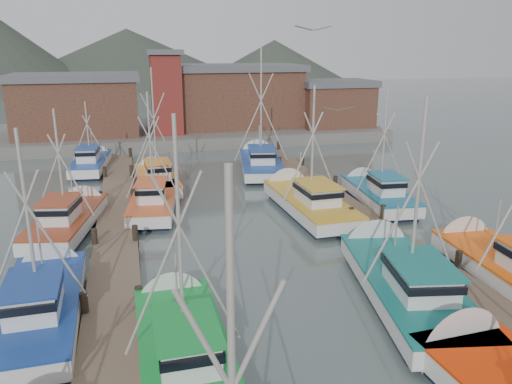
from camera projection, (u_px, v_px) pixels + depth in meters
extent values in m
plane|color=#51615E|center=(275.00, 276.00, 22.54)|extent=(260.00, 260.00, 0.00)
cube|color=brown|center=(116.00, 253.00, 24.55)|extent=(2.20, 46.00, 0.40)
cylinder|color=black|center=(85.00, 311.00, 18.66)|extent=(0.30, 0.30, 1.50)
cylinder|color=black|center=(95.00, 243.00, 25.18)|extent=(0.30, 0.30, 1.50)
cylinder|color=black|center=(101.00, 203.00, 31.69)|extent=(0.30, 0.30, 1.50)
cylinder|color=black|center=(105.00, 176.00, 38.20)|extent=(0.30, 0.30, 1.50)
cylinder|color=black|center=(108.00, 157.00, 44.72)|extent=(0.30, 0.30, 1.50)
cylinder|color=black|center=(140.00, 305.00, 19.13)|extent=(0.30, 0.30, 1.50)
cylinder|color=black|center=(136.00, 239.00, 25.65)|extent=(0.30, 0.30, 1.50)
cylinder|color=black|center=(133.00, 200.00, 32.16)|extent=(0.30, 0.30, 1.50)
cylinder|color=black|center=(132.00, 175.00, 38.68)|extent=(0.30, 0.30, 1.50)
cylinder|color=black|center=(131.00, 156.00, 45.19)|extent=(0.30, 0.30, 1.50)
cube|color=brown|center=(375.00, 229.00, 27.87)|extent=(2.20, 46.00, 0.40)
cylinder|color=black|center=(418.00, 271.00, 21.98)|extent=(0.30, 0.30, 1.50)
cylinder|color=black|center=(351.00, 220.00, 28.49)|extent=(0.30, 0.30, 1.50)
cylinder|color=black|center=(309.00, 188.00, 35.01)|extent=(0.30, 0.30, 1.50)
cylinder|color=black|center=(280.00, 166.00, 41.52)|extent=(0.30, 0.30, 1.50)
cylinder|color=black|center=(259.00, 150.00, 48.04)|extent=(0.30, 0.30, 1.50)
cylinder|color=black|center=(458.00, 267.00, 22.45)|extent=(0.30, 0.30, 1.50)
cylinder|color=black|center=(383.00, 217.00, 28.97)|extent=(0.30, 0.30, 1.50)
cylinder|color=black|center=(335.00, 186.00, 35.48)|extent=(0.30, 0.30, 1.50)
cylinder|color=black|center=(302.00, 165.00, 42.00)|extent=(0.30, 0.30, 1.50)
cylinder|color=black|center=(278.00, 149.00, 48.51)|extent=(0.30, 0.30, 1.50)
cube|color=slate|center=(183.00, 133.00, 56.81)|extent=(44.00, 16.00, 1.20)
cube|color=brown|center=(77.00, 108.00, 51.41)|extent=(12.00, 8.00, 5.50)
cube|color=slate|center=(74.00, 77.00, 50.54)|extent=(12.72, 8.48, 0.70)
cube|color=brown|center=(235.00, 99.00, 57.20)|extent=(14.00, 9.00, 6.20)
cube|color=slate|center=(234.00, 68.00, 56.24)|extent=(14.84, 9.54, 0.70)
cube|color=brown|center=(334.00, 106.00, 57.25)|extent=(8.00, 6.00, 4.50)
cube|color=slate|center=(335.00, 83.00, 56.53)|extent=(8.48, 6.36, 0.70)
cube|color=maroon|center=(166.00, 95.00, 51.33)|extent=(3.00, 3.00, 8.00)
cube|color=slate|center=(164.00, 53.00, 50.15)|extent=(3.60, 3.60, 0.50)
cone|color=#3D453A|center=(130.00, 84.00, 142.34)|extent=(140.00, 140.00, 30.00)
cone|color=#3D453A|center=(274.00, 84.00, 142.51)|extent=(90.00, 90.00, 24.00)
cone|color=silver|center=(450.00, 342.00, 16.55)|extent=(3.13, 1.27, 3.07)
cube|color=black|center=(185.00, 370.00, 15.87)|extent=(2.44, 7.27, 0.70)
cube|color=silver|center=(184.00, 353.00, 15.69)|extent=(2.77, 8.26, 0.80)
cube|color=#119535|center=(184.00, 342.00, 15.59)|extent=(2.85, 8.34, 0.10)
cone|color=silver|center=(171.00, 296.00, 19.55)|extent=(2.58, 1.13, 2.57)
cube|color=silver|center=(187.00, 344.00, 14.51)|extent=(1.69, 2.49, 1.10)
cube|color=black|center=(187.00, 337.00, 14.45)|extent=(1.80, 2.74, 0.28)
cube|color=#119535|center=(186.00, 326.00, 14.35)|extent=(1.91, 2.90, 0.07)
cylinder|color=#B0ABA2|center=(179.00, 237.00, 14.44)|extent=(0.12, 0.12, 7.12)
cylinder|color=#B0ABA2|center=(162.00, 265.00, 14.54)|extent=(2.54, 0.12, 5.57)
cylinder|color=#B0ABA2|center=(198.00, 262.00, 14.80)|extent=(2.54, 0.12, 5.57)
cylinder|color=#B0ABA2|center=(177.00, 286.00, 16.62)|extent=(0.07, 0.07, 2.30)
cube|color=black|center=(406.00, 301.00, 20.19)|extent=(4.28, 8.85, 0.70)
cube|color=silver|center=(407.00, 287.00, 20.01)|extent=(4.86, 10.05, 0.80)
cube|color=#15706A|center=(408.00, 278.00, 19.90)|extent=(4.97, 10.17, 0.10)
cone|color=silver|center=(372.00, 245.00, 24.67)|extent=(3.16, 1.64, 3.01)
cube|color=silver|center=(420.00, 278.00, 18.63)|extent=(2.45, 3.20, 1.10)
cube|color=black|center=(421.00, 272.00, 18.57)|extent=(2.62, 3.51, 0.28)
cube|color=#15706A|center=(422.00, 264.00, 18.47)|extent=(2.78, 3.72, 0.07)
cylinder|color=#B0ABA2|center=(418.00, 193.00, 18.71)|extent=(0.16, 0.16, 7.17)
cylinder|color=#B0ABA2|center=(400.00, 215.00, 18.91)|extent=(2.55, 0.57, 5.61)
cylinder|color=#B0ABA2|center=(432.00, 214.00, 18.98)|extent=(2.55, 0.57, 5.61)
cylinder|color=#B0ABA2|center=(396.00, 234.00, 21.22)|extent=(0.09, 0.09, 2.69)
cube|color=black|center=(43.00, 324.00, 18.52)|extent=(2.56, 7.37, 0.70)
cube|color=silver|center=(41.00, 309.00, 18.33)|extent=(2.91, 8.38, 0.80)
cube|color=navy|center=(40.00, 299.00, 18.23)|extent=(2.99, 8.46, 0.10)
cone|color=silver|center=(53.00, 267.00, 22.22)|extent=(2.62, 1.17, 2.59)
cube|color=silver|center=(34.00, 298.00, 17.15)|extent=(1.74, 2.54, 1.10)
cube|color=black|center=(33.00, 292.00, 17.08)|extent=(1.85, 2.79, 0.28)
cube|color=navy|center=(32.00, 282.00, 16.98)|extent=(1.96, 2.96, 0.07)
cylinder|color=#B0ABA2|center=(28.00, 219.00, 17.19)|extent=(0.13, 0.13, 6.31)
cylinder|color=#B0ABA2|center=(13.00, 241.00, 17.25)|extent=(2.27, 0.15, 4.93)
cylinder|color=#B0ABA2|center=(48.00, 237.00, 17.54)|extent=(2.27, 0.15, 4.93)
cylinder|color=#B0ABA2|center=(41.00, 253.00, 19.27)|extent=(0.07, 0.07, 2.49)
cone|color=silver|center=(457.00, 239.00, 25.48)|extent=(2.84, 1.28, 2.78)
cylinder|color=#B0ABA2|center=(497.00, 225.00, 22.33)|extent=(0.08, 0.08, 2.57)
cube|color=black|center=(154.00, 212.00, 31.22)|extent=(3.13, 7.05, 0.70)
cube|color=silver|center=(154.00, 202.00, 31.04)|extent=(3.55, 8.02, 0.80)
cube|color=#E45D28|center=(153.00, 196.00, 30.93)|extent=(3.64, 8.10, 0.10)
cone|color=silver|center=(158.00, 187.00, 34.78)|extent=(2.55, 1.42, 2.42)
cube|color=silver|center=(152.00, 191.00, 29.89)|extent=(1.86, 2.51, 1.10)
cube|color=black|center=(151.00, 188.00, 29.82)|extent=(2.00, 2.76, 0.28)
cube|color=#E45D28|center=(151.00, 182.00, 29.72)|extent=(2.12, 2.93, 0.07)
cylinder|color=#B0ABA2|center=(150.00, 145.00, 29.89)|extent=(0.12, 0.12, 6.37)
cylinder|color=#B0ABA2|center=(142.00, 158.00, 30.05)|extent=(2.27, 0.39, 4.98)
cylinder|color=#B0ABA2|center=(159.00, 157.00, 30.15)|extent=(2.27, 0.39, 4.98)
cylinder|color=#B0ABA2|center=(154.00, 171.00, 31.92)|extent=(0.07, 0.07, 2.16)
cube|color=black|center=(309.00, 213.00, 30.92)|extent=(2.97, 8.26, 0.70)
cube|color=silver|center=(310.00, 203.00, 30.74)|extent=(3.37, 9.39, 0.80)
cube|color=gold|center=(310.00, 197.00, 30.63)|extent=(3.47, 9.48, 0.10)
cone|color=silver|center=(284.00, 186.00, 35.05)|extent=(2.94, 1.21, 2.90)
cube|color=silver|center=(317.00, 193.00, 29.45)|extent=(1.98, 2.85, 1.10)
cube|color=black|center=(317.00, 190.00, 29.39)|extent=(2.11, 3.14, 0.28)
cube|color=gold|center=(318.00, 184.00, 29.29)|extent=(2.24, 3.33, 0.07)
cylinder|color=#B0ABA2|center=(313.00, 143.00, 29.52)|extent=(0.13, 0.13, 6.76)
cylinder|color=#B0ABA2|center=(303.00, 157.00, 29.58)|extent=(2.43, 0.19, 5.29)
cylinder|color=#B0ABA2|center=(322.00, 156.00, 29.90)|extent=(2.43, 0.19, 5.29)
cylinder|color=#B0ABA2|center=(300.00, 172.00, 31.83)|extent=(0.08, 0.08, 2.59)
cube|color=black|center=(68.00, 232.00, 27.75)|extent=(3.61, 7.37, 0.70)
cube|color=silver|center=(67.00, 221.00, 27.57)|extent=(4.10, 8.37, 0.80)
cube|color=#9C3B1D|center=(66.00, 215.00, 27.46)|extent=(4.19, 8.46, 0.10)
cone|color=silver|center=(87.00, 202.00, 31.45)|extent=(2.67, 1.56, 2.50)
cube|color=silver|center=(59.00, 210.00, 26.38)|extent=(2.05, 2.67, 1.10)
cube|color=black|center=(59.00, 206.00, 26.32)|extent=(2.20, 2.93, 0.28)
cube|color=#9C3B1D|center=(58.00, 200.00, 26.22)|extent=(2.33, 3.11, 0.07)
cylinder|color=#B0ABA2|center=(59.00, 164.00, 26.49)|extent=(0.14, 0.14, 5.81)
cylinder|color=#B0ABA2|center=(50.00, 176.00, 26.65)|extent=(2.07, 0.49, 4.55)
cylinder|color=#B0ABA2|center=(71.00, 176.00, 26.71)|extent=(2.07, 0.49, 4.55)
cylinder|color=#B0ABA2|center=(72.00, 186.00, 28.51)|extent=(0.08, 0.08, 2.41)
cube|color=black|center=(379.00, 204.00, 32.68)|extent=(2.87, 6.97, 0.70)
cube|color=silver|center=(379.00, 195.00, 32.50)|extent=(3.26, 7.93, 0.80)
cube|color=#176B8D|center=(380.00, 189.00, 32.39)|extent=(3.35, 8.01, 0.10)
cone|color=silver|center=(359.00, 182.00, 36.20)|extent=(2.53, 1.33, 2.44)
cube|color=silver|center=(386.00, 185.00, 31.35)|extent=(1.79, 2.45, 1.10)
cube|color=black|center=(386.00, 181.00, 31.29)|extent=(1.91, 2.70, 0.28)
cube|color=#176B8D|center=(387.00, 175.00, 31.19)|extent=(2.03, 2.86, 0.07)
cylinder|color=#B0ABA2|center=(384.00, 141.00, 31.34)|extent=(0.12, 0.12, 6.42)
cylinder|color=#B0ABA2|center=(376.00, 153.00, 31.48)|extent=(2.29, 0.30, 5.02)
cylinder|color=#B0ABA2|center=(391.00, 152.00, 31.63)|extent=(2.29, 0.30, 5.02)
cylinder|color=#B0ABA2|center=(373.00, 166.00, 33.37)|extent=(0.07, 0.07, 2.26)
cube|color=black|center=(157.00, 188.00, 36.38)|extent=(2.58, 6.87, 0.70)
cube|color=silver|center=(157.00, 180.00, 36.19)|extent=(2.93, 7.81, 0.80)
cube|color=orange|center=(157.00, 175.00, 36.09)|extent=(3.01, 7.89, 0.10)
cone|color=silver|center=(151.00, 170.00, 39.75)|extent=(2.46, 1.23, 2.40)
cube|color=silver|center=(158.00, 170.00, 35.09)|extent=(1.68, 2.39, 1.10)
cube|color=black|center=(158.00, 167.00, 35.02)|extent=(1.79, 2.62, 0.28)
cube|color=orange|center=(157.00, 162.00, 34.92)|extent=(1.90, 2.78, 0.07)
cylinder|color=#B0ABA2|center=(154.00, 123.00, 34.89)|extent=(0.11, 0.11, 7.55)
cylinder|color=#B0ABA2|center=(148.00, 136.00, 34.99)|extent=(2.69, 0.23, 5.90)
cylinder|color=#B0ABA2|center=(162.00, 135.00, 35.28)|extent=(2.69, 0.23, 5.90)
cylinder|color=#B0ABA2|center=(154.00, 154.00, 37.01)|extent=(0.07, 0.07, 2.14)
cube|color=black|center=(261.00, 171.00, 41.37)|extent=(4.17, 8.62, 0.70)
cube|color=silver|center=(261.00, 164.00, 41.19)|extent=(4.73, 9.80, 0.80)
cube|color=#20489A|center=(261.00, 159.00, 41.09)|extent=(4.84, 9.90, 0.10)
cone|color=silver|center=(257.00, 154.00, 45.74)|extent=(3.09, 1.62, 2.94)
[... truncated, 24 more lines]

